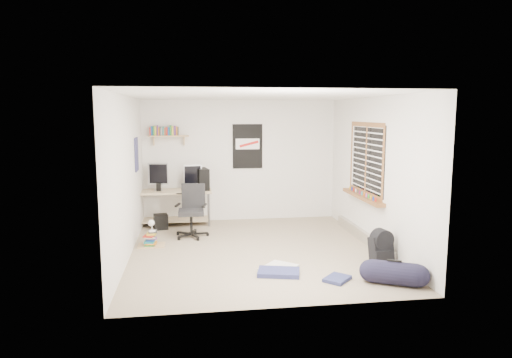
{
  "coord_description": "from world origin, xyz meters",
  "views": [
    {
      "loc": [
        -1.03,
        -7.16,
        2.22
      ],
      "look_at": [
        0.05,
        0.31,
        1.14
      ],
      "focal_mm": 32.0,
      "sensor_mm": 36.0,
      "label": 1
    }
  ],
  "objects": [
    {
      "name": "book_stack",
      "position": [
        -1.72,
        0.52,
        0.15
      ],
      "size": [
        0.44,
        0.39,
        0.26
      ],
      "primitive_type": "cube",
      "rotation": [
        0.0,
        0.0,
        -0.2
      ],
      "color": "brown",
      "rests_on": "floor"
    },
    {
      "name": "wall_shelf",
      "position": [
        -1.45,
        2.14,
        1.78
      ],
      "size": [
        0.8,
        0.22,
        0.24
      ],
      "primitive_type": "cube",
      "color": "tan",
      "rests_on": "back_wall"
    },
    {
      "name": "jeans_a",
      "position": [
        0.16,
        -1.16,
        0.03
      ],
      "size": [
        0.65,
        0.5,
        0.06
      ],
      "primitive_type": "cube",
      "rotation": [
        0.0,
        0.0,
        -0.25
      ],
      "color": "navy",
      "rests_on": "floor"
    },
    {
      "name": "desk",
      "position": [
        -1.37,
        2.0,
        0.36
      ],
      "size": [
        1.51,
        0.72,
        0.68
      ],
      "primitive_type": "cube",
      "rotation": [
        0.0,
        0.0,
        -0.05
      ],
      "color": "tan",
      "rests_on": "floor"
    },
    {
      "name": "desk_lamp",
      "position": [
        -1.7,
        0.5,
        0.38
      ],
      "size": [
        0.16,
        0.22,
        0.2
      ],
      "primitive_type": "cube",
      "rotation": [
        0.0,
        0.0,
        0.23
      ],
      "color": "white",
      "rests_on": "book_stack"
    },
    {
      "name": "subwoofer",
      "position": [
        -1.63,
        1.67,
        0.14
      ],
      "size": [
        0.3,
        0.3,
        0.29
      ],
      "primitive_type": "cube",
      "rotation": [
        0.0,
        0.0,
        0.16
      ],
      "color": "black",
      "rests_on": "floor"
    },
    {
      "name": "speaker_right",
      "position": [
        -0.96,
        1.74,
        0.77
      ],
      "size": [
        0.11,
        0.11,
        0.19
      ],
      "primitive_type": "cube",
      "rotation": [
        0.0,
        0.0,
        0.22
      ],
      "color": "black",
      "rests_on": "desk"
    },
    {
      "name": "pc_tower",
      "position": [
        -0.8,
        2.0,
        0.9
      ],
      "size": [
        0.29,
        0.47,
        0.46
      ],
      "primitive_type": "cube",
      "rotation": [
        0.0,
        0.0,
        0.19
      ],
      "color": "black",
      "rests_on": "desk"
    },
    {
      "name": "jeans_b",
      "position": [
        0.89,
        -1.5,
        0.03
      ],
      "size": [
        0.45,
        0.45,
        0.05
      ],
      "primitive_type": "cube",
      "rotation": [
        0.0,
        0.0,
        0.8
      ],
      "color": "navy",
      "rests_on": "floor"
    },
    {
      "name": "ceiling",
      "position": [
        0.0,
        0.0,
        2.5
      ],
      "size": [
        4.0,
        4.5,
        0.01
      ],
      "primitive_type": "cube",
      "color": "white",
      "rests_on": "ground"
    },
    {
      "name": "monitor_left",
      "position": [
        -1.67,
        2.0,
        0.89
      ],
      "size": [
        0.41,
        0.17,
        0.44
      ],
      "primitive_type": "cube",
      "rotation": [
        0.0,
        0.0,
        -0.19
      ],
      "color": "#B2B2B7",
      "rests_on": "desk"
    },
    {
      "name": "right_wall",
      "position": [
        2.0,
        0.0,
        1.25
      ],
      "size": [
        0.01,
        4.5,
        2.5
      ],
      "primitive_type": "cube",
      "color": "silver",
      "rests_on": "ground"
    },
    {
      "name": "speaker_left",
      "position": [
        -1.67,
        1.94,
        0.77
      ],
      "size": [
        0.1,
        0.1,
        0.18
      ],
      "primitive_type": "cube",
      "rotation": [
        0.0,
        0.0,
        0.06
      ],
      "color": "black",
      "rests_on": "desk"
    },
    {
      "name": "floor",
      "position": [
        0.0,
        0.0,
        -0.01
      ],
      "size": [
        4.0,
        4.5,
        0.01
      ],
      "primitive_type": "cube",
      "color": "gray",
      "rests_on": "ground"
    },
    {
      "name": "left_wall",
      "position": [
        -2.0,
        0.0,
        1.25
      ],
      "size": [
        0.01,
        4.5,
        2.5
      ],
      "primitive_type": "cube",
      "color": "silver",
      "rests_on": "ground"
    },
    {
      "name": "backpack",
      "position": [
        1.75,
        -0.94,
        0.2
      ],
      "size": [
        0.36,
        0.31,
        0.43
      ],
      "primitive_type": "cube",
      "rotation": [
        0.0,
        0.0,
        0.17
      ],
      "color": "black",
      "rests_on": "floor"
    },
    {
      "name": "poster_back_wall",
      "position": [
        0.15,
        2.23,
        1.55
      ],
      "size": [
        0.62,
        0.03,
        0.92
      ],
      "primitive_type": "cube",
      "color": "black",
      "rests_on": "back_wall"
    },
    {
      "name": "back_wall",
      "position": [
        0.0,
        2.25,
        1.25
      ],
      "size": [
        4.0,
        0.01,
        2.5
      ],
      "primitive_type": "cube",
      "color": "silver",
      "rests_on": "ground"
    },
    {
      "name": "window",
      "position": [
        1.95,
        0.3,
        1.45
      ],
      "size": [
        0.1,
        1.5,
        1.26
      ],
      "primitive_type": "cube",
      "color": "brown",
      "rests_on": "right_wall"
    },
    {
      "name": "office_chair",
      "position": [
        -1.04,
        0.99,
        0.49
      ],
      "size": [
        0.76,
        0.76,
        0.96
      ],
      "primitive_type": "cube",
      "rotation": [
        0.0,
        0.0,
        -0.24
      ],
      "color": "black",
      "rests_on": "floor"
    },
    {
      "name": "keyboard",
      "position": [
        -1.27,
        1.74,
        0.69
      ],
      "size": [
        0.39,
        0.18,
        0.02
      ],
      "primitive_type": "cube",
      "rotation": [
        0.0,
        0.0,
        -0.14
      ],
      "color": "black",
      "rests_on": "desk"
    },
    {
      "name": "duffel_bag",
      "position": [
        1.58,
        -1.74,
        0.14
      ],
      "size": [
        0.41,
        0.41,
        0.6
      ],
      "primitive_type": "cylinder",
      "rotation": [
        0.0,
        0.0,
        -0.48
      ],
      "color": "black",
      "rests_on": "floor"
    },
    {
      "name": "poster_left_wall",
      "position": [
        -1.99,
        1.2,
        1.5
      ],
      "size": [
        0.02,
        0.42,
        0.6
      ],
      "primitive_type": "cube",
      "color": "navy",
      "rests_on": "left_wall"
    },
    {
      "name": "monitor_right",
      "position": [
        -0.99,
        1.94,
        0.87
      ],
      "size": [
        0.37,
        0.13,
        0.39
      ],
      "primitive_type": "cube",
      "rotation": [
        0.0,
        0.0,
        0.12
      ],
      "color": "gray",
      "rests_on": "desk"
    },
    {
      "name": "baseboard_heater",
      "position": [
        1.96,
        0.3,
        0.09
      ],
      "size": [
        0.08,
        2.5,
        0.18
      ],
      "primitive_type": "cube",
      "color": "#B7B2A8",
      "rests_on": "floor"
    },
    {
      "name": "tshirt",
      "position": [
        0.2,
        -0.96,
        0.02
      ],
      "size": [
        0.64,
        0.65,
        0.04
      ],
      "primitive_type": "cube",
      "rotation": [
        0.0,
        0.0,
        0.87
      ],
      "color": "silver",
      "rests_on": "floor"
    }
  ]
}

